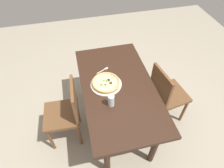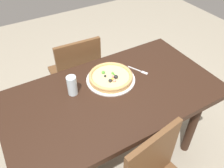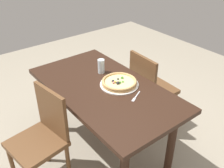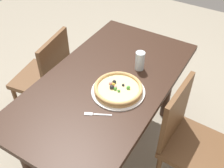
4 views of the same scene
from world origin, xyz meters
name	(u,v)px [view 3 (image 3 of 4)]	position (x,y,z in m)	size (l,w,h in m)	color
ground_plane	(106,149)	(0.00, 0.00, 0.00)	(6.00, 6.00, 0.00)	#9E937F
dining_table	(105,97)	(0.00, 0.00, 0.65)	(1.46, 0.80, 0.75)	#331E14
chair_near	(150,88)	(0.03, -0.61, 0.50)	(0.42, 0.42, 0.89)	brown
chair_far	(42,136)	(0.04, 0.61, 0.50)	(0.45, 0.45, 0.89)	brown
plate	(119,84)	(-0.05, -0.12, 0.76)	(0.35, 0.35, 0.01)	white
pizza	(119,82)	(-0.05, -0.12, 0.78)	(0.31, 0.31, 0.05)	tan
fork	(136,97)	(-0.29, -0.11, 0.76)	(0.09, 0.15, 0.00)	silver
drinking_glass	(101,66)	(0.23, -0.13, 0.82)	(0.07, 0.07, 0.14)	silver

